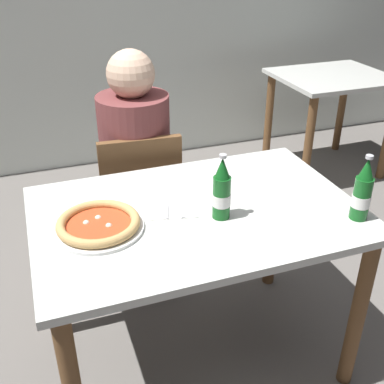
{
  "coord_description": "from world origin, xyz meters",
  "views": [
    {
      "loc": [
        -0.52,
        -1.41,
        1.65
      ],
      "look_at": [
        0.0,
        0.05,
        0.8
      ],
      "focal_mm": 44.15,
      "sensor_mm": 36.0,
      "label": 1
    }
  ],
  "objects_px": {
    "diner_seated": "(137,177)",
    "dining_table_background": "(331,96)",
    "beer_bottle_center": "(222,192)",
    "napkin_with_cutlery": "(172,206)",
    "beer_bottle_left": "(362,193)",
    "pizza_margherita_near": "(99,224)",
    "dining_table_main": "(196,235)",
    "chair_behind_table": "(140,199)"
  },
  "relations": [
    {
      "from": "diner_seated",
      "to": "dining_table_background",
      "type": "distance_m",
      "value": 1.83
    },
    {
      "from": "beer_bottle_center",
      "to": "napkin_with_cutlery",
      "type": "height_order",
      "value": "beer_bottle_center"
    },
    {
      "from": "dining_table_background",
      "to": "beer_bottle_left",
      "type": "relative_size",
      "value": 3.24
    },
    {
      "from": "pizza_margherita_near",
      "to": "dining_table_main",
      "type": "bearing_deg",
      "value": 1.49
    },
    {
      "from": "chair_behind_table",
      "to": "dining_table_main",
      "type": "bearing_deg",
      "value": 101.69
    },
    {
      "from": "beer_bottle_left",
      "to": "beer_bottle_center",
      "type": "xyz_separation_m",
      "value": [
        -0.46,
        0.17,
        0.0
      ]
    },
    {
      "from": "beer_bottle_left",
      "to": "beer_bottle_center",
      "type": "distance_m",
      "value": 0.49
    },
    {
      "from": "diner_seated",
      "to": "beer_bottle_left",
      "type": "distance_m",
      "value": 1.12
    },
    {
      "from": "dining_table_main",
      "to": "napkin_with_cutlery",
      "type": "bearing_deg",
      "value": 146.3
    },
    {
      "from": "dining_table_main",
      "to": "beer_bottle_left",
      "type": "relative_size",
      "value": 4.86
    },
    {
      "from": "dining_table_main",
      "to": "pizza_margherita_near",
      "type": "relative_size",
      "value": 3.83
    },
    {
      "from": "dining_table_background",
      "to": "beer_bottle_left",
      "type": "height_order",
      "value": "beer_bottle_left"
    },
    {
      "from": "diner_seated",
      "to": "beer_bottle_left",
      "type": "bearing_deg",
      "value": -56.45
    },
    {
      "from": "beer_bottle_left",
      "to": "chair_behind_table",
      "type": "bearing_deg",
      "value": 125.3
    },
    {
      "from": "beer_bottle_center",
      "to": "beer_bottle_left",
      "type": "bearing_deg",
      "value": -20.55
    },
    {
      "from": "chair_behind_table",
      "to": "beer_bottle_center",
      "type": "height_order",
      "value": "beer_bottle_center"
    },
    {
      "from": "diner_seated",
      "to": "chair_behind_table",
      "type": "bearing_deg",
      "value": -96.13
    },
    {
      "from": "diner_seated",
      "to": "pizza_margherita_near",
      "type": "relative_size",
      "value": 3.86
    },
    {
      "from": "diner_seated",
      "to": "dining_table_background",
      "type": "height_order",
      "value": "diner_seated"
    },
    {
      "from": "dining_table_main",
      "to": "diner_seated",
      "type": "distance_m",
      "value": 0.67
    },
    {
      "from": "diner_seated",
      "to": "beer_bottle_center",
      "type": "relative_size",
      "value": 4.89
    },
    {
      "from": "pizza_margherita_near",
      "to": "beer_bottle_center",
      "type": "xyz_separation_m",
      "value": [
        0.43,
        -0.06,
        0.08
      ]
    },
    {
      "from": "dining_table_main",
      "to": "napkin_with_cutlery",
      "type": "relative_size",
      "value": 5.57
    },
    {
      "from": "dining_table_background",
      "to": "pizza_margherita_near",
      "type": "bearing_deg",
      "value": -143.42
    },
    {
      "from": "beer_bottle_center",
      "to": "chair_behind_table",
      "type": "bearing_deg",
      "value": 101.95
    },
    {
      "from": "dining_table_main",
      "to": "chair_behind_table",
      "type": "height_order",
      "value": "chair_behind_table"
    },
    {
      "from": "beer_bottle_left",
      "to": "beer_bottle_center",
      "type": "height_order",
      "value": "same"
    },
    {
      "from": "chair_behind_table",
      "to": "beer_bottle_center",
      "type": "distance_m",
      "value": 0.79
    },
    {
      "from": "diner_seated",
      "to": "napkin_with_cutlery",
      "type": "bearing_deg",
      "value": -90.49
    },
    {
      "from": "diner_seated",
      "to": "beer_bottle_left",
      "type": "height_order",
      "value": "diner_seated"
    },
    {
      "from": "dining_table_main",
      "to": "beer_bottle_center",
      "type": "bearing_deg",
      "value": -48.04
    },
    {
      "from": "beer_bottle_center",
      "to": "napkin_with_cutlery",
      "type": "distance_m",
      "value": 0.22
    },
    {
      "from": "chair_behind_table",
      "to": "diner_seated",
      "type": "distance_m",
      "value": 0.11
    },
    {
      "from": "chair_behind_table",
      "to": "pizza_margherita_near",
      "type": "relative_size",
      "value": 2.72
    },
    {
      "from": "diner_seated",
      "to": "pizza_margherita_near",
      "type": "distance_m",
      "value": 0.75
    },
    {
      "from": "dining_table_main",
      "to": "pizza_margherita_near",
      "type": "bearing_deg",
      "value": -178.51
    },
    {
      "from": "beer_bottle_center",
      "to": "diner_seated",
      "type": "bearing_deg",
      "value": 100.75
    },
    {
      "from": "pizza_margherita_near",
      "to": "beer_bottle_left",
      "type": "height_order",
      "value": "beer_bottle_left"
    },
    {
      "from": "diner_seated",
      "to": "dining_table_background",
      "type": "xyz_separation_m",
      "value": [
        1.66,
        0.78,
        0.01
      ]
    },
    {
      "from": "dining_table_background",
      "to": "beer_bottle_center",
      "type": "relative_size",
      "value": 3.24
    },
    {
      "from": "chair_behind_table",
      "to": "napkin_with_cutlery",
      "type": "height_order",
      "value": "chair_behind_table"
    },
    {
      "from": "diner_seated",
      "to": "beer_bottle_center",
      "type": "height_order",
      "value": "diner_seated"
    }
  ]
}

